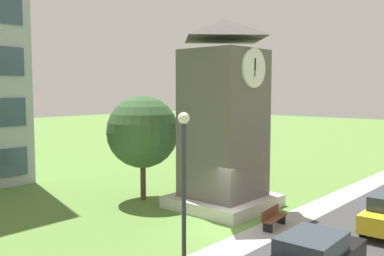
{
  "coord_description": "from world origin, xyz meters",
  "views": [
    {
      "loc": [
        -14.98,
        -11.15,
        6.15
      ],
      "look_at": [
        1.37,
        3.28,
        4.24
      ],
      "focal_mm": 39.74,
      "sensor_mm": 36.0,
      "label": 1
    }
  ],
  "objects": [
    {
      "name": "clock_tower",
      "position": [
        2.75,
        2.27,
        4.38
      ],
      "size": [
        4.79,
        4.79,
        9.86
      ],
      "color": "#605B56",
      "rests_on": "ground"
    },
    {
      "name": "tree_streetside",
      "position": [
        0.92,
        6.57,
        3.86
      ],
      "size": [
        4.04,
        4.04,
        5.89
      ],
      "color": "#513823",
      "rests_on": "ground"
    },
    {
      "name": "park_bench",
      "position": [
        1.44,
        -1.54,
        0.46
      ],
      "size": [
        1.84,
        0.69,
        0.88
      ],
      "color": "brown",
      "rests_on": "ground"
    },
    {
      "name": "ground_plane",
      "position": [
        0.0,
        0.0,
        0.0
      ],
      "size": [
        160.0,
        160.0,
        0.0
      ],
      "primitive_type": "plane",
      "color": "#567F38"
    },
    {
      "name": "kerb_strip",
      "position": [
        0.0,
        -1.61,
        0.0
      ],
      "size": [
        120.0,
        1.6,
        0.01
      ],
      "primitive_type": "cube",
      "color": "#9E9E99",
      "rests_on": "ground"
    },
    {
      "name": "street_lamp",
      "position": [
        -5.57,
        -2.52,
        3.45
      ],
      "size": [
        0.36,
        0.36,
        5.51
      ],
      "color": "#333338",
      "rests_on": "ground"
    }
  ]
}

